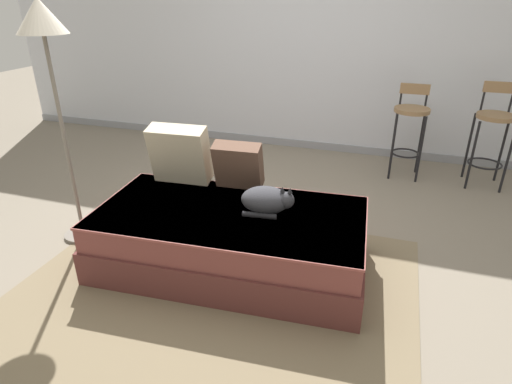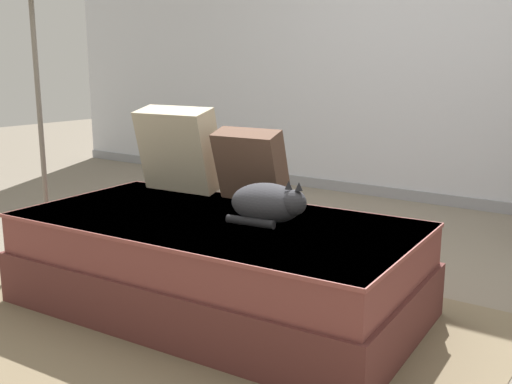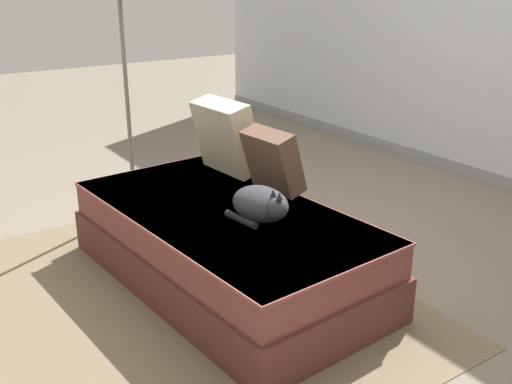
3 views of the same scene
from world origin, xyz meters
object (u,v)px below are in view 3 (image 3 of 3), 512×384
(throw_pillow_corner, at_px, (226,136))
(throw_pillow_middle, at_px, (273,161))
(couch, at_px, (225,245))
(cat, at_px, (261,204))

(throw_pillow_corner, relative_size, throw_pillow_middle, 1.24)
(throw_pillow_corner, bearing_deg, couch, -32.70)
(throw_pillow_middle, height_order, cat, throw_pillow_middle)
(couch, bearing_deg, cat, 17.44)
(couch, relative_size, throw_pillow_corner, 4.11)
(couch, bearing_deg, throw_pillow_corner, 147.30)
(throw_pillow_corner, distance_m, cat, 0.81)
(throw_pillow_middle, bearing_deg, throw_pillow_corner, -176.10)
(couch, bearing_deg, throw_pillow_middle, 100.88)
(throw_pillow_middle, relative_size, cat, 0.99)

